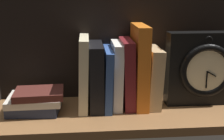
% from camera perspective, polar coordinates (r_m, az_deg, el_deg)
% --- Properties ---
extents(ground_plane, '(0.80, 0.27, 0.03)m').
position_cam_1_polar(ground_plane, '(0.89, 2.58, -8.51)').
color(ground_plane, brown).
extents(back_panel, '(0.80, 0.01, 0.35)m').
position_cam_1_polar(back_panel, '(0.96, 1.71, 4.99)').
color(back_panel, black).
rests_on(back_panel, ground_plane).
extents(book_cream_twain, '(0.03, 0.16, 0.22)m').
position_cam_1_polar(book_cream_twain, '(0.88, -5.58, -0.52)').
color(book_cream_twain, beige).
rests_on(book_cream_twain, ground_plane).
extents(book_black_skeptic, '(0.04, 0.16, 0.20)m').
position_cam_1_polar(book_black_skeptic, '(0.89, -3.15, -1.11)').
color(book_black_skeptic, black).
rests_on(book_black_skeptic, ground_plane).
extents(book_blue_modern, '(0.03, 0.17, 0.18)m').
position_cam_1_polar(book_blue_modern, '(0.89, -0.90, -1.53)').
color(book_blue_modern, '#2D4C8E').
rests_on(book_blue_modern, ground_plane).
extents(book_white_catcher, '(0.03, 0.14, 0.20)m').
position_cam_1_polar(book_white_catcher, '(0.89, 0.88, -0.94)').
color(book_white_catcher, silver).
rests_on(book_white_catcher, ground_plane).
extents(book_maroon_dawkins, '(0.04, 0.14, 0.21)m').
position_cam_1_polar(book_maroon_dawkins, '(0.89, 3.00, -0.61)').
color(book_maroon_dawkins, maroon).
rests_on(book_maroon_dawkins, ground_plane).
extents(book_orange_pandolfini, '(0.04, 0.16, 0.25)m').
position_cam_1_polar(book_orange_pandolfini, '(0.89, 5.42, 0.79)').
color(book_orange_pandolfini, orange).
rests_on(book_orange_pandolfini, ground_plane).
extents(book_tan_shortstories, '(0.05, 0.14, 0.18)m').
position_cam_1_polar(book_tan_shortstories, '(0.91, 7.89, -1.30)').
color(book_tan_shortstories, tan).
rests_on(book_tan_shortstories, ground_plane).
extents(framed_clock, '(0.23, 0.07, 0.23)m').
position_cam_1_polar(framed_clock, '(0.94, 17.49, 0.21)').
color(framed_clock, black).
rests_on(framed_clock, ground_plane).
extents(book_stack_side, '(0.17, 0.13, 0.07)m').
position_cam_1_polar(book_stack_side, '(0.89, -14.73, -5.87)').
color(book_stack_side, '#232D4C').
rests_on(book_stack_side, ground_plane).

